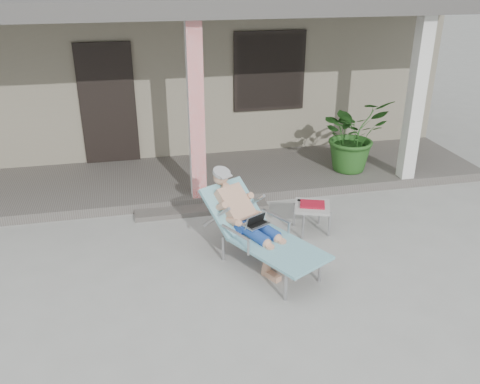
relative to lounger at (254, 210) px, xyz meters
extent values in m
plane|color=#9E9E99|center=(-0.43, -0.35, -0.71)|extent=(60.00, 60.00, 0.00)
cube|color=gray|center=(-0.43, 6.15, 0.79)|extent=(10.00, 5.00, 3.00)
cube|color=black|center=(-1.73, 3.62, 0.49)|extent=(0.95, 0.06, 2.10)
cube|color=black|center=(1.17, 3.62, 0.94)|extent=(1.20, 0.06, 1.30)
cube|color=black|center=(1.17, 3.62, 0.94)|extent=(1.32, 0.05, 1.42)
cube|color=#605B56|center=(-0.43, 2.65, -0.63)|extent=(10.00, 2.00, 0.15)
cube|color=red|center=(-0.43, 1.80, 0.75)|extent=(0.22, 0.22, 2.61)
cube|color=silver|center=(3.07, 1.80, 0.75)|extent=(0.22, 0.22, 2.61)
cube|color=#474442|center=(-0.43, 2.65, 2.17)|extent=(10.00, 2.30, 0.24)
cube|color=#605B56|center=(-0.43, 1.50, -0.67)|extent=(2.00, 0.30, 0.07)
cylinder|color=#B7B7BC|center=(0.15, -0.88, -0.54)|extent=(0.04, 0.04, 0.34)
cylinder|color=#B7B7BC|center=(0.65, -0.61, -0.54)|extent=(0.04, 0.04, 0.34)
cylinder|color=#B7B7BC|center=(-0.37, 0.08, -0.54)|extent=(0.04, 0.04, 0.34)
cylinder|color=#B7B7BC|center=(0.13, 0.35, -0.54)|extent=(0.04, 0.04, 0.34)
cube|color=#B7B7BC|center=(0.21, -0.39, -0.35)|extent=(1.04, 1.26, 0.03)
cube|color=#7DB7C1|center=(0.21, -0.39, -0.33)|extent=(1.13, 1.34, 0.04)
cube|color=#B7B7BC|center=(-0.18, 0.34, -0.14)|extent=(0.76, 0.74, 0.45)
cube|color=#7DB7C1|center=(-0.18, 0.34, -0.11)|extent=(0.87, 0.84, 0.51)
cylinder|color=#9F9FA2|center=(-0.31, 0.57, 0.30)|extent=(0.31, 0.31, 0.12)
cube|color=silver|center=(0.02, -0.03, -0.17)|extent=(0.37, 0.33, 0.22)
cube|color=#A9A9A4|center=(0.98, 0.58, -0.33)|extent=(0.61, 0.61, 0.04)
cylinder|color=#B7B7BC|center=(0.79, 0.39, -0.53)|extent=(0.03, 0.03, 0.36)
cylinder|color=#B7B7BC|center=(1.17, 0.39, -0.53)|extent=(0.03, 0.03, 0.36)
cylinder|color=#B7B7BC|center=(0.79, 0.77, -0.53)|extent=(0.03, 0.03, 0.36)
cylinder|color=#B7B7BC|center=(1.17, 0.77, -0.53)|extent=(0.03, 0.03, 0.36)
cube|color=#AA1226|center=(0.98, 0.58, -0.30)|extent=(0.40, 0.35, 0.03)
cube|color=black|center=(0.98, 0.71, -0.30)|extent=(0.32, 0.13, 0.03)
imported|color=#26591E|center=(2.31, 2.33, 0.07)|extent=(1.31, 1.19, 1.26)
camera|label=1|loc=(-1.34, -5.34, 2.71)|focal=38.00mm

